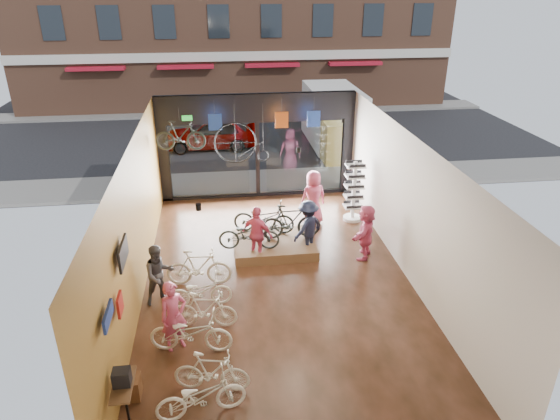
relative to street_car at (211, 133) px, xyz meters
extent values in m
cube|color=black|center=(1.70, -12.00, -0.77)|extent=(7.00, 12.00, 0.04)
cube|color=black|center=(1.70, -12.00, 3.07)|extent=(7.00, 12.00, 0.04)
cube|color=#AA803B|center=(-1.82, -12.00, 1.15)|extent=(0.04, 12.00, 3.80)
cube|color=beige|center=(5.22, -12.00, 1.15)|extent=(0.04, 12.00, 3.80)
cube|color=beige|center=(1.70, -18.02, 1.15)|extent=(7.00, 0.04, 3.80)
cube|color=#198C26|center=(-0.70, -6.12, 2.30)|extent=(0.35, 0.06, 0.18)
cube|color=black|center=(1.70, 3.00, -0.76)|extent=(30.00, 18.00, 0.02)
cube|color=slate|center=(1.70, -4.80, -0.69)|extent=(30.00, 2.40, 0.12)
cube|color=slate|center=(1.70, 7.00, -0.69)|extent=(30.00, 2.00, 0.12)
imported|color=gray|center=(0.00, 0.00, 0.00)|extent=(4.40, 1.77, 1.50)
imported|color=beige|center=(-0.25, -16.22, -0.31)|extent=(1.74, 0.85, 0.88)
imported|color=beige|center=(-0.05, -15.64, -0.30)|extent=(1.55, 0.72, 0.90)
imported|color=beige|center=(-0.49, -14.41, -0.28)|extent=(1.87, 0.92, 0.94)
imported|color=beige|center=(-0.20, -13.61, -0.30)|extent=(1.56, 0.68, 0.91)
imported|color=beige|center=(-0.33, -12.77, -0.34)|extent=(1.59, 0.62, 0.82)
imported|color=beige|center=(-0.36, -11.81, -0.24)|extent=(1.74, 0.62, 1.02)
cube|color=#563420|center=(1.81, -10.20, -0.60)|extent=(2.40, 1.80, 0.30)
imported|color=#212723|center=(1.04, -10.59, 0.01)|extent=(1.80, 0.81, 0.91)
imported|color=#212723|center=(2.31, -10.10, 0.10)|extent=(1.83, 0.52, 1.10)
imported|color=#212723|center=(1.56, -9.61, 0.04)|extent=(1.96, 1.08, 0.97)
imported|color=#CC4C72|center=(-0.83, -14.26, 0.07)|extent=(0.71, 0.62, 1.64)
imported|color=#3F3F44|center=(-1.30, -12.48, 0.04)|extent=(0.95, 0.87, 1.58)
imported|color=#CC4C72|center=(1.28, -10.72, 0.08)|extent=(1.02, 0.90, 1.65)
imported|color=#161C33|center=(2.77, -10.47, 0.07)|extent=(1.21, 1.13, 1.64)
imported|color=#CC4C72|center=(3.29, -8.56, 0.16)|extent=(1.00, 0.77, 1.81)
imported|color=#CC4C72|center=(4.36, -10.96, 0.07)|extent=(1.15, 1.57, 1.64)
imported|color=#212723|center=(-0.84, -7.80, 2.18)|extent=(1.62, 0.60, 0.95)
cube|color=#1E3F99|center=(0.25, -6.80, 2.30)|extent=(0.45, 0.03, 0.55)
cube|color=#CC5919|center=(2.48, -6.80, 2.30)|extent=(0.45, 0.03, 0.55)
cube|color=#1E3F99|center=(3.58, -6.80, 2.30)|extent=(0.45, 0.03, 0.55)
camera|label=1|loc=(0.31, -23.18, 6.60)|focal=32.00mm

